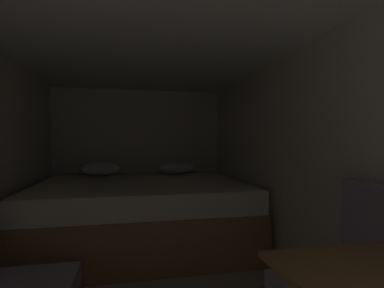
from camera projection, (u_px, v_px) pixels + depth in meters
The scene contains 4 objects.
wall_back at pixel (139, 156), 4.55m from camera, with size 2.59×0.05×2.01m, color beige.
wall_right at pixel (305, 168), 2.45m from camera, with size 0.05×4.79×2.01m, color beige.
ceiling_slab at pixel (150, 30), 2.18m from camera, with size 2.59×4.79×0.05m, color white.
bed at pixel (142, 212), 3.55m from camera, with size 2.37×1.93×0.94m.
Camera 1 is at (-0.15, -0.48, 1.22)m, focal length 27.82 mm.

